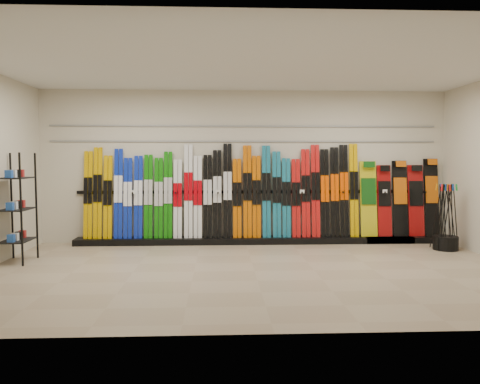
{
  "coord_description": "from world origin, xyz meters",
  "views": [
    {
      "loc": [
        -0.52,
        -6.78,
        1.64
      ],
      "look_at": [
        -0.17,
        1.0,
        1.1
      ],
      "focal_mm": 35.0,
      "sensor_mm": 36.0,
      "label": 1
    }
  ],
  "objects": [
    {
      "name": "ski_poles",
      "position": [
        3.58,
        1.45,
        0.61
      ],
      "size": [
        0.45,
        0.37,
        1.18
      ],
      "color": "black",
      "rests_on": "pole_bin"
    },
    {
      "name": "ski_rack_base",
      "position": [
        0.22,
        2.28,
        0.06
      ],
      "size": [
        8.0,
        0.4,
        0.12
      ],
      "primitive_type": "cube",
      "color": "black",
      "rests_on": "floor"
    },
    {
      "name": "back_wall",
      "position": [
        0.0,
        2.5,
        1.5
      ],
      "size": [
        8.0,
        0.0,
        8.0
      ],
      "primitive_type": "plane",
      "rotation": [
        1.57,
        0.0,
        0.0
      ],
      "color": "beige",
      "rests_on": "floor"
    },
    {
      "name": "ceiling",
      "position": [
        0.0,
        0.0,
        3.0
      ],
      "size": [
        8.0,
        8.0,
        0.0
      ],
      "primitive_type": "plane",
      "rotation": [
        3.14,
        0.0,
        0.0
      ],
      "color": "silver",
      "rests_on": "back_wall"
    },
    {
      "name": "pole_bin",
      "position": [
        3.6,
        1.46,
        0.12
      ],
      "size": [
        0.44,
        0.44,
        0.25
      ],
      "primitive_type": "cylinder",
      "color": "black",
      "rests_on": "floor"
    },
    {
      "name": "accessory_rack",
      "position": [
        -3.75,
        0.78,
        0.88
      ],
      "size": [
        0.4,
        0.6,
        1.75
      ],
      "primitive_type": "cube",
      "color": "black",
      "rests_on": "floor"
    },
    {
      "name": "slatwall_rail_0",
      "position": [
        0.0,
        2.48,
        2.0
      ],
      "size": [
        7.6,
        0.02,
        0.03
      ],
      "primitive_type": "cube",
      "color": "gray",
      "rests_on": "back_wall"
    },
    {
      "name": "floor",
      "position": [
        0.0,
        0.0,
        0.0
      ],
      "size": [
        8.0,
        8.0,
        0.0
      ],
      "primitive_type": "plane",
      "color": "tan",
      "rests_on": "ground"
    },
    {
      "name": "slatwall_rail_1",
      "position": [
        0.0,
        2.48,
        2.3
      ],
      "size": [
        7.6,
        0.02,
        0.03
      ],
      "primitive_type": "cube",
      "color": "gray",
      "rests_on": "back_wall"
    },
    {
      "name": "snowboards",
      "position": [
        3.08,
        2.35,
        0.85
      ],
      "size": [
        1.58,
        0.24,
        1.54
      ],
      "color": "gold",
      "rests_on": "ski_rack_base"
    },
    {
      "name": "skis",
      "position": [
        -0.42,
        2.34,
        0.96
      ],
      "size": [
        5.37,
        0.25,
        1.84
      ],
      "color": "#DAA500",
      "rests_on": "ski_rack_base"
    }
  ]
}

